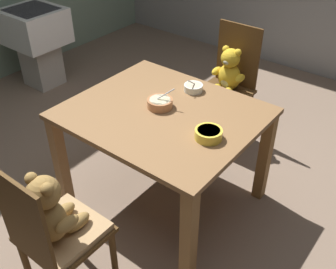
{
  "coord_description": "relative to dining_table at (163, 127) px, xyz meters",
  "views": [
    {
      "loc": [
        1.28,
        -1.59,
        1.99
      ],
      "look_at": [
        0.0,
        0.05,
        0.52
      ],
      "focal_mm": 42.54,
      "sensor_mm": 36.0,
      "label": 1
    }
  ],
  "objects": [
    {
      "name": "sink_basin",
      "position": [
        -2.05,
        0.57,
        -0.09
      ],
      "size": [
        0.53,
        0.51,
        0.79
      ],
      "color": "#B7B2A8",
      "rests_on": "ground_plane"
    },
    {
      "name": "porridge_bowl_white_far_center",
      "position": [
        -0.0,
        0.32,
        0.14
      ],
      "size": [
        0.12,
        0.13,
        0.11
      ],
      "color": "silver",
      "rests_on": "dining_table"
    },
    {
      "name": "porridge_bowl_yellow_near_right",
      "position": [
        0.37,
        -0.06,
        0.15
      ],
      "size": [
        0.15,
        0.15,
        0.06
      ],
      "color": "yellow",
      "rests_on": "dining_table"
    },
    {
      "name": "teddy_chair_near_front",
      "position": [
        0.06,
        -0.91,
        -0.04
      ],
      "size": [
        0.38,
        0.38,
        0.93
      ],
      "rotation": [
        0.0,
        0.0,
        1.57
      ],
      "color": "#503517",
      "rests_on": "ground_plane"
    },
    {
      "name": "dining_table",
      "position": [
        0.0,
        0.0,
        0.0
      ],
      "size": [
        1.13,
        0.97,
        0.72
      ],
      "color": "brown",
      "rests_on": "ground_plane"
    },
    {
      "name": "teddy_chair_far_center",
      "position": [
        -0.07,
        0.91,
        -0.05
      ],
      "size": [
        0.4,
        0.36,
        0.95
      ],
      "rotation": [
        0.0,
        0.0,
        -1.57
      ],
      "color": "#513518",
      "rests_on": "ground_plane"
    },
    {
      "name": "ground_plane",
      "position": [
        0.0,
        0.0,
        -0.62
      ],
      "size": [
        5.2,
        5.2,
        0.04
      ],
      "color": "#7D6754"
    },
    {
      "name": "porridge_bowl_terracotta_center",
      "position": [
        -0.04,
        0.03,
        0.15
      ],
      "size": [
        0.16,
        0.16,
        0.13
      ],
      "color": "#B6764B",
      "rests_on": "dining_table"
    }
  ]
}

